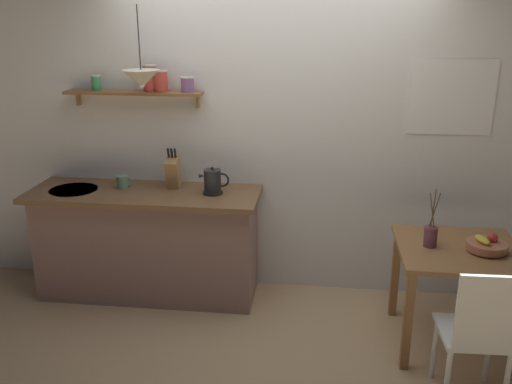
{
  "coord_description": "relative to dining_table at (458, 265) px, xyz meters",
  "views": [
    {
      "loc": [
        0.38,
        -3.68,
        2.26
      ],
      "look_at": [
        -0.1,
        0.25,
        0.95
      ],
      "focal_mm": 38.61,
      "sensor_mm": 36.0,
      "label": 1
    }
  ],
  "objects": [
    {
      "name": "kitchen_counter",
      "position": [
        -2.34,
        0.45,
        -0.15
      ],
      "size": [
        1.83,
        0.63,
        0.9
      ],
      "color": "gray",
      "rests_on": "ground_plane"
    },
    {
      "name": "knife_block",
      "position": [
        -2.12,
        0.54,
        0.43
      ],
      "size": [
        0.1,
        0.19,
        0.33
      ],
      "color": "tan",
      "rests_on": "kitchen_counter"
    },
    {
      "name": "dining_table",
      "position": [
        0.0,
        0.0,
        0.0
      ],
      "size": [
        0.82,
        0.78,
        0.73
      ],
      "color": "#9E6B3D",
      "rests_on": "ground_plane"
    },
    {
      "name": "coffee_mug_by_sink",
      "position": [
        -2.52,
        0.5,
        0.35
      ],
      "size": [
        0.13,
        0.09,
        0.1
      ],
      "color": "slate",
      "rests_on": "kitchen_counter"
    },
    {
      "name": "wall_shelf",
      "position": [
        -2.33,
        0.62,
        1.09
      ],
      "size": [
        1.09,
        0.2,
        0.34
      ],
      "color": "brown"
    },
    {
      "name": "dining_chair_near",
      "position": [
        -0.02,
        -0.66,
        -0.1
      ],
      "size": [
        0.4,
        0.4,
        0.91
      ],
      "color": "white",
      "rests_on": "ground_plane"
    },
    {
      "name": "fruit_bowl",
      "position": [
        0.16,
        -0.03,
        0.17
      ],
      "size": [
        0.26,
        0.26,
        0.12
      ],
      "color": "#BC704C",
      "rests_on": "dining_table"
    },
    {
      "name": "electric_kettle",
      "position": [
        -1.78,
        0.44,
        0.39
      ],
      "size": [
        0.24,
        0.16,
        0.22
      ],
      "color": "black",
      "rests_on": "kitchen_counter"
    },
    {
      "name": "twig_vase",
      "position": [
        -0.2,
        0.0,
        0.2
      ],
      "size": [
        0.09,
        0.09,
        0.41
      ],
      "color": "brown",
      "rests_on": "dining_table"
    },
    {
      "name": "ground_plane",
      "position": [
        -1.33,
        0.13,
        -0.61
      ],
      "size": [
        14.0,
        14.0,
        0.0
      ],
      "primitive_type": "plane",
      "color": "tan"
    },
    {
      "name": "back_wall",
      "position": [
        -1.13,
        0.78,
        0.74
      ],
      "size": [
        6.8,
        0.11,
        2.7
      ],
      "color": "white",
      "rests_on": "ground_plane"
    },
    {
      "name": "pendant_lamp",
      "position": [
        -2.27,
        0.35,
        1.18
      ],
      "size": [
        0.27,
        0.27,
        0.58
      ],
      "color": "black"
    }
  ]
}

